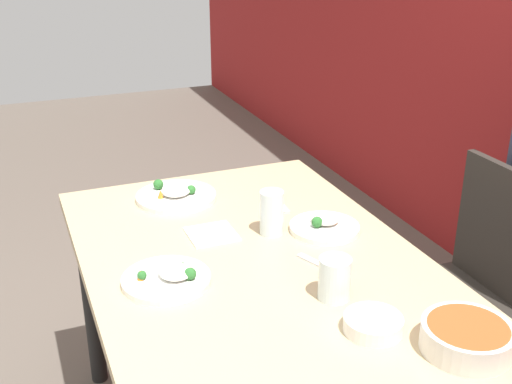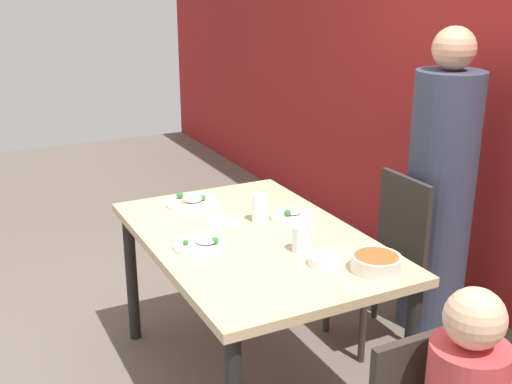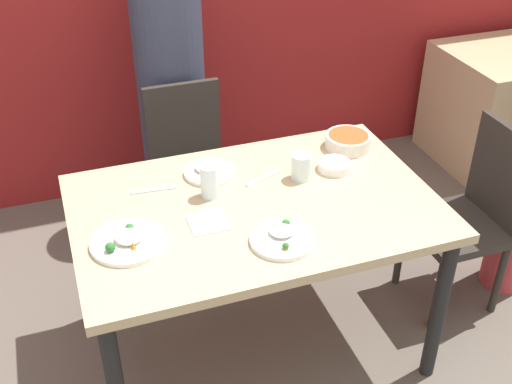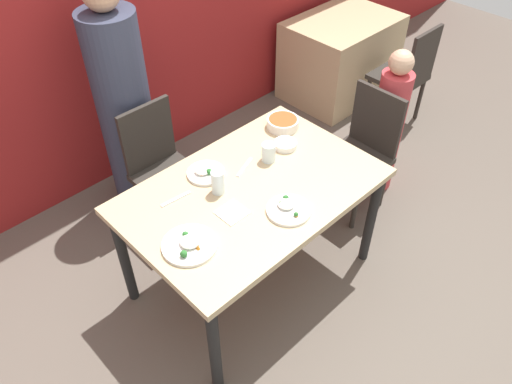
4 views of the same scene
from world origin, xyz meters
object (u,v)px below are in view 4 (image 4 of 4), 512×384
Objects in this scene: person_child at (387,127)px; plate_rice_adult at (189,244)px; person_adult at (125,110)px; glass_water_tall at (269,152)px; chair_adult_spot at (162,166)px; chair_child_spot at (362,149)px; bowl_curry at (283,123)px.

person_child is 1.85m from plate_rice_adult.
person_adult is 14.86× the size of glass_water_tall.
person_adult is 1.32m from plate_rice_adult.
person_adult is 1.82m from person_child.
plate_rice_adult is (-0.44, -0.89, 0.30)m from chair_adult_spot.
chair_child_spot is 0.28m from person_child.
chair_adult_spot is at bearing 113.61° from glass_water_tall.
glass_water_tall is (-1.08, 0.12, 0.30)m from person_child.
bowl_curry is at bearing 19.69° from plate_rice_adult.
person_child is 10.09× the size of glass_water_tall.
person_adult reaches higher than chair_adult_spot.
bowl_curry is 1.10m from plate_rice_adult.
person_adult is 1.05m from bowl_curry.
person_child is at bearing 2.58° from plate_rice_adult.
person_child reaches higher than plate_rice_adult.
chair_adult_spot is 1.60m from person_child.
chair_adult_spot is 1.04m from plate_rice_adult.
chair_adult_spot reaches higher than bowl_curry.
person_child reaches higher than chair_child_spot.
bowl_curry is (0.60, -0.87, 0.04)m from person_adult.
person_child is at bearing -20.17° from bowl_curry.
chair_adult_spot is at bearing 149.67° from person_child.
plate_rice_adult is at bearing -86.95° from chair_child_spot.
person_adult is at bearing 140.09° from person_child.
chair_child_spot is at bearing 3.05° from plate_rice_adult.
glass_water_tall reaches higher than bowl_curry.
plate_rice_adult is at bearing -109.62° from person_adult.
chair_child_spot is 1.62m from person_adult.
plate_rice_adult is (-1.04, -0.37, -0.02)m from bowl_curry.
glass_water_tall is (0.74, 0.20, 0.04)m from plate_rice_adult.
bowl_curry is at bearing 29.66° from glass_water_tall.
chair_adult_spot is at bearing -90.00° from person_adult.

